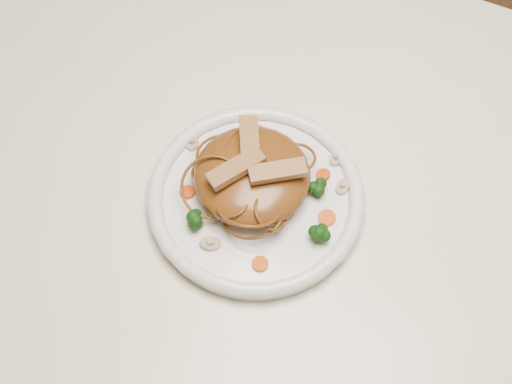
% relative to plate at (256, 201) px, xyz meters
% --- Properties ---
extents(ground, '(4.00, 4.00, 0.00)m').
position_rel_plate_xyz_m(ground, '(0.08, 0.06, -0.76)').
color(ground, brown).
rests_on(ground, ground).
extents(table, '(1.20, 0.80, 0.75)m').
position_rel_plate_xyz_m(table, '(0.08, 0.06, -0.11)').
color(table, '#F1E8CD').
rests_on(table, ground).
extents(plate, '(0.34, 0.34, 0.02)m').
position_rel_plate_xyz_m(plate, '(0.00, 0.00, 0.00)').
color(plate, white).
rests_on(plate, table).
extents(noodle_mound, '(0.18, 0.18, 0.05)m').
position_rel_plate_xyz_m(noodle_mound, '(-0.01, 0.01, 0.03)').
color(noodle_mound, brown).
rests_on(noodle_mound, plate).
extents(chicken_a, '(0.07, 0.06, 0.01)m').
position_rel_plate_xyz_m(chicken_a, '(0.02, 0.01, 0.07)').
color(chicken_a, '#A07E4B').
rests_on(chicken_a, noodle_mound).
extents(chicken_b, '(0.05, 0.07, 0.01)m').
position_rel_plate_xyz_m(chicken_b, '(-0.03, 0.04, 0.07)').
color(chicken_b, '#A07E4B').
rests_on(chicken_b, noodle_mound).
extents(chicken_c, '(0.06, 0.07, 0.01)m').
position_rel_plate_xyz_m(chicken_c, '(-0.02, -0.00, 0.07)').
color(chicken_c, '#A07E4B').
rests_on(chicken_c, noodle_mound).
extents(broccoli_0, '(0.03, 0.03, 0.03)m').
position_rel_plate_xyz_m(broccoli_0, '(0.07, 0.04, 0.02)').
color(broccoli_0, '#0E380B').
rests_on(broccoli_0, plate).
extents(broccoli_1, '(0.03, 0.03, 0.03)m').
position_rel_plate_xyz_m(broccoli_1, '(-0.07, 0.04, 0.02)').
color(broccoli_1, '#0E380B').
rests_on(broccoli_1, plate).
extents(broccoli_2, '(0.03, 0.03, 0.03)m').
position_rel_plate_xyz_m(broccoli_2, '(-0.05, -0.06, 0.02)').
color(broccoli_2, '#0E380B').
rests_on(broccoli_2, plate).
extents(broccoli_3, '(0.03, 0.03, 0.03)m').
position_rel_plate_xyz_m(broccoli_3, '(0.09, -0.02, 0.02)').
color(broccoli_3, '#0E380B').
rests_on(broccoli_3, plate).
extents(carrot_0, '(0.02, 0.02, 0.00)m').
position_rel_plate_xyz_m(carrot_0, '(0.06, 0.06, 0.01)').
color(carrot_0, '#D33E07').
rests_on(carrot_0, plate).
extents(carrot_1, '(0.02, 0.02, 0.00)m').
position_rel_plate_xyz_m(carrot_1, '(-0.08, -0.03, 0.01)').
color(carrot_1, '#D33E07').
rests_on(carrot_1, plate).
extents(carrot_2, '(0.03, 0.03, 0.00)m').
position_rel_plate_xyz_m(carrot_2, '(0.09, 0.01, 0.01)').
color(carrot_2, '#D33E07').
rests_on(carrot_2, plate).
extents(carrot_3, '(0.03, 0.03, 0.00)m').
position_rel_plate_xyz_m(carrot_3, '(-0.04, 0.09, 0.01)').
color(carrot_3, '#D33E07').
rests_on(carrot_3, plate).
extents(carrot_4, '(0.03, 0.03, 0.00)m').
position_rel_plate_xyz_m(carrot_4, '(0.04, -0.08, 0.01)').
color(carrot_4, '#D33E07').
rests_on(carrot_4, plate).
extents(mushroom_0, '(0.03, 0.03, 0.01)m').
position_rel_plate_xyz_m(mushroom_0, '(-0.02, -0.08, 0.01)').
color(mushroom_0, beige).
rests_on(mushroom_0, plate).
extents(mushroom_1, '(0.02, 0.02, 0.01)m').
position_rel_plate_xyz_m(mushroom_1, '(0.09, 0.06, 0.01)').
color(mushroom_1, beige).
rests_on(mushroom_1, plate).
extents(mushroom_2, '(0.03, 0.03, 0.01)m').
position_rel_plate_xyz_m(mushroom_2, '(-0.11, 0.04, 0.01)').
color(mushroom_2, beige).
rests_on(mushroom_2, plate).
extents(mushroom_3, '(0.02, 0.02, 0.01)m').
position_rel_plate_xyz_m(mushroom_3, '(0.07, 0.09, 0.01)').
color(mushroom_3, beige).
rests_on(mushroom_3, plate).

